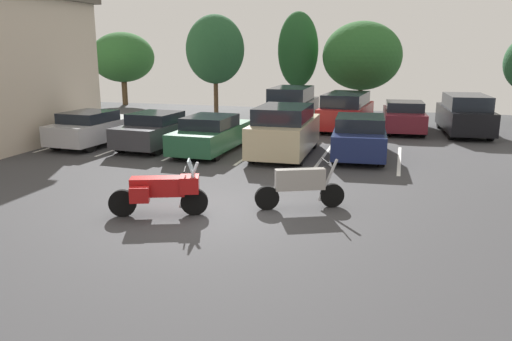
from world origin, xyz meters
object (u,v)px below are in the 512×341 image
(car_far_grey, at_px, (292,108))
(motorcycle_touring, at_px, (162,190))
(car_navy, at_px, (359,136))
(car_far_maroon, at_px, (404,117))
(car_far_red, at_px, (346,111))
(car_far_black, at_px, (465,115))
(car_green, at_px, (212,134))
(car_champagne, at_px, (285,131))
(car_silver, at_px, (94,128))
(car_charcoal, at_px, (158,130))
(motorcycle_second, at_px, (301,185))

(car_far_grey, bearing_deg, motorcycle_touring, -90.30)
(car_navy, bearing_deg, car_far_maroon, 76.31)
(car_far_red, bearing_deg, motorcycle_touring, -100.79)
(car_far_black, bearing_deg, car_navy, -123.76)
(car_green, relative_size, car_champagne, 1.01)
(motorcycle_touring, bearing_deg, car_champagne, 80.78)
(car_far_red, bearing_deg, car_silver, -143.77)
(car_charcoal, xyz_separation_m, car_far_red, (6.75, 6.71, 0.20))
(car_far_maroon, bearing_deg, motorcycle_touring, -110.65)
(car_far_black, bearing_deg, motorcycle_second, -111.37)
(car_charcoal, xyz_separation_m, car_far_black, (12.14, 6.73, 0.21))
(car_navy, distance_m, car_far_red, 6.43)
(car_champagne, relative_size, car_far_black, 0.95)
(car_charcoal, height_order, car_champagne, car_champagne)
(car_green, bearing_deg, car_far_grey, 76.32)
(car_charcoal, bearing_deg, car_navy, 2.83)
(car_far_red, bearing_deg, car_far_black, 0.15)
(motorcycle_second, xyz_separation_m, car_champagne, (-1.81, 6.19, 0.32))
(car_green, height_order, car_navy, car_navy)
(car_green, bearing_deg, motorcycle_touring, -78.07)
(car_silver, height_order, car_far_grey, car_far_grey)
(car_green, relative_size, car_far_maroon, 1.08)
(motorcycle_touring, height_order, car_green, car_green)
(car_silver, xyz_separation_m, car_green, (5.12, 0.04, -0.02))
(car_far_grey, bearing_deg, car_green, -103.68)
(car_champagne, distance_m, car_navy, 2.74)
(car_champagne, bearing_deg, car_silver, -179.31)
(motorcycle_touring, relative_size, car_far_black, 0.46)
(car_green, height_order, car_champagne, car_champagne)
(motorcycle_second, xyz_separation_m, car_far_grey, (-2.97, 13.01, 0.39))
(car_green, xyz_separation_m, car_far_red, (4.37, 6.91, 0.22))
(motorcycle_touring, relative_size, car_navy, 0.48)
(car_far_red, xyz_separation_m, car_far_maroon, (2.70, 0.01, -0.19))
(motorcycle_touring, height_order, car_far_maroon, car_far_maroon)
(car_charcoal, height_order, car_far_maroon, car_far_maroon)
(car_far_red, bearing_deg, car_charcoal, -135.14)
(motorcycle_touring, xyz_separation_m, car_silver, (-6.72, 7.54, 0.06))
(motorcycle_touring, xyz_separation_m, car_green, (-1.60, 7.58, 0.03))
(car_charcoal, relative_size, car_far_black, 0.89)
(car_silver, xyz_separation_m, car_far_grey, (6.80, 6.92, 0.28))
(car_green, bearing_deg, car_navy, 6.12)
(motorcycle_second, bearing_deg, car_champagne, 106.31)
(motorcycle_touring, height_order, car_far_black, car_far_black)
(car_green, distance_m, car_navy, 5.56)
(motorcycle_touring, height_order, car_navy, car_navy)
(car_green, bearing_deg, car_silver, -179.59)
(car_champagne, xyz_separation_m, car_far_red, (1.52, 6.85, -0.01))
(car_green, relative_size, car_navy, 1.01)
(car_far_red, distance_m, car_far_maroon, 2.71)
(car_charcoal, height_order, car_green, car_charcoal)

